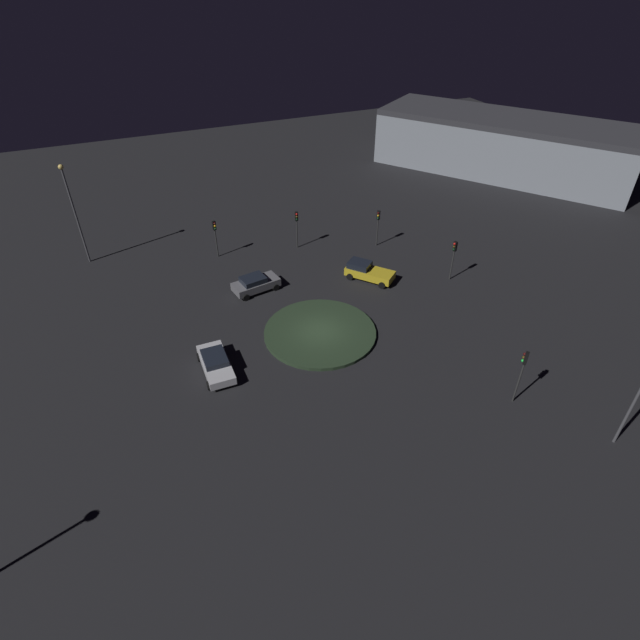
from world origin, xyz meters
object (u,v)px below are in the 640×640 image
Objects in this scene: car_silver at (216,363)px; traffic_light_east at (297,222)px; traffic_light_southeast at (378,221)px; store_building at (503,145)px; car_yellow at (368,271)px; streetlamp_northeast at (73,206)px; car_grey at (255,284)px; traffic_light_southwest at (523,367)px; traffic_light_east_near at (215,232)px; traffic_light_south at (454,253)px.

car_silver is 19.31m from traffic_light_east.
store_building is (11.95, -25.31, 0.84)m from traffic_light_southeast.
car_yellow is 0.47× the size of streetlamp_northeast.
car_grey is at bearing -32.40° from car_silver.
traffic_light_southwest is 30.23m from traffic_light_east_near.
car_silver is 1.06× the size of traffic_light_southwest.
store_building is at bearing 119.97° from traffic_light_east.
car_silver is at bearing -30.29° from traffic_light_east_near.
traffic_light_southeast is 0.40× the size of streetlamp_northeast.
traffic_light_southwest is 44.48m from store_building.
traffic_light_east is (25.81, 5.35, -0.25)m from traffic_light_southwest.
traffic_light_east is 7.95m from traffic_light_east_near.
traffic_light_east is at bearing -57.56° from traffic_light_south.
streetlamp_northeast is at bearing -124.63° from traffic_light_east_near.
traffic_light_east is (5.98, -6.32, 2.01)m from car_grey.
car_silver is 0.47× the size of streetlamp_northeast.
streetlamp_northeast reaches higher than car_silver.
streetlamp_northeast is at bearing 1.57° from traffic_light_southwest.
traffic_light_southeast reaches higher than car_yellow.
streetlamp_northeast reaches higher than traffic_light_southwest.
car_grey is 1.14× the size of traffic_light_southeast.
traffic_light_southwest is (-10.93, -17.48, 2.32)m from car_silver.
traffic_light_southeast is at bearing -42.37° from traffic_light_southwest.
traffic_light_south is 0.99× the size of traffic_light_east.
traffic_light_south is at bearing -26.94° from car_grey.
traffic_light_southeast is at bearing 59.19° from traffic_light_east_near.
traffic_light_east_near is 0.40× the size of streetlamp_northeast.
traffic_light_east_near is at bearing 91.92° from car_grey.
traffic_light_southwest reaches higher than traffic_light_south.
traffic_light_east is 34.11m from store_building.
traffic_light_east reaches higher than traffic_light_southeast.
traffic_light_southeast is at bearing 80.44° from store_building.
car_grey is 14.36m from traffic_light_southeast.
streetlamp_northeast is (16.70, 30.04, 2.98)m from traffic_light_south.
traffic_light_southwest is at bearing -121.28° from car_silver.
traffic_light_southwest is 1.13× the size of traffic_light_east_near.
car_yellow is 1.17× the size of traffic_light_south.
traffic_light_southeast is 28.44m from streetlamp_northeast.
streetlamp_northeast is (20.34, 7.36, 5.03)m from car_silver.
store_building is at bearing -75.11° from traffic_light_southwest.
traffic_light_east reaches higher than car_yellow.
traffic_light_east is 0.41× the size of streetlamp_northeast.
car_silver is 1.20× the size of traffic_light_southeast.
traffic_light_east is at bearing 64.33° from traffic_light_east_near.
traffic_light_south is 22.30m from traffic_light_east_near.
traffic_light_east is 0.12× the size of store_building.
car_grey is (8.90, -5.81, 0.05)m from car_silver.
store_building is at bearing 160.31° from traffic_light_southeast.
car_grey is at bearing -28.07° from traffic_light_south.
traffic_light_southeast reaches higher than car_silver.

